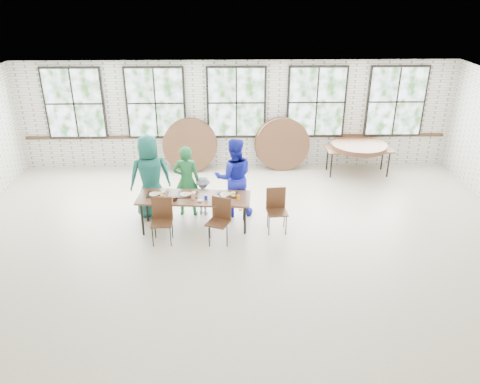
{
  "coord_description": "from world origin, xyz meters",
  "views": [
    {
      "loc": [
        -0.21,
        -8.16,
        5.02
      ],
      "look_at": [
        0.0,
        0.4,
        1.05
      ],
      "focal_mm": 35.0,
      "sensor_mm": 36.0,
      "label": 1
    }
  ],
  "objects_px": {
    "dining_table": "(194,199)",
    "storage_table": "(359,150)",
    "chair_near_right": "(220,216)",
    "chair_near_left": "(162,216)"
  },
  "relations": [
    {
      "from": "dining_table",
      "to": "storage_table",
      "type": "height_order",
      "value": "same"
    },
    {
      "from": "chair_near_right",
      "to": "storage_table",
      "type": "height_order",
      "value": "chair_near_right"
    },
    {
      "from": "chair_near_left",
      "to": "storage_table",
      "type": "relative_size",
      "value": 0.52
    },
    {
      "from": "dining_table",
      "to": "storage_table",
      "type": "distance_m",
      "value": 5.24
    },
    {
      "from": "dining_table",
      "to": "chair_near_left",
      "type": "bearing_deg",
      "value": -135.94
    },
    {
      "from": "dining_table",
      "to": "chair_near_left",
      "type": "height_order",
      "value": "chair_near_left"
    },
    {
      "from": "chair_near_left",
      "to": "chair_near_right",
      "type": "distance_m",
      "value": 1.18
    },
    {
      "from": "dining_table",
      "to": "chair_near_right",
      "type": "relative_size",
      "value": 2.59
    },
    {
      "from": "dining_table",
      "to": "storage_table",
      "type": "xyz_separation_m",
      "value": [
        4.3,
        2.99,
        -0.0
      ]
    },
    {
      "from": "dining_table",
      "to": "chair_near_right",
      "type": "bearing_deg",
      "value": -40.31
    }
  ]
}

